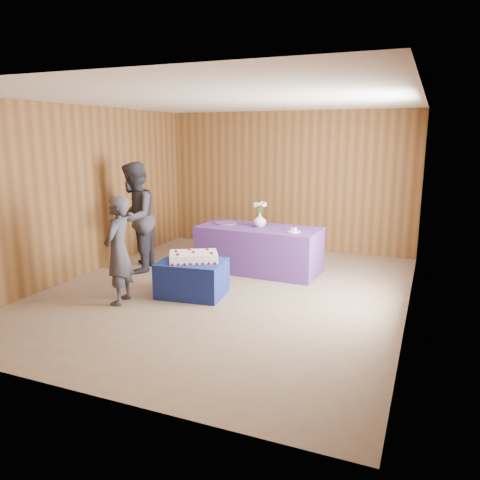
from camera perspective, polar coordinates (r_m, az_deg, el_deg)
The scene contains 13 objects.
ground at distance 6.87m, azimuth -1.77°, elevation -6.31°, with size 6.00×6.00×0.00m, color #85765B.
room_shell at distance 6.52m, azimuth -1.88°, elevation 8.87°, with size 5.04×6.04×2.72m.
cake_table at distance 6.69m, azimuth -5.85°, elevation -4.65°, with size 0.90×0.70×0.50m, color navy.
serving_table at distance 7.81m, azimuth 2.31°, elevation -1.13°, with size 2.00×0.90×0.75m, color #523289.
sheet_cake at distance 6.62m, azimuth -5.68°, elevation -2.03°, with size 0.83×0.75×0.16m.
vase at distance 7.75m, azimuth 2.42°, elevation 2.44°, with size 0.21×0.21×0.22m, color white.
flower_spray at distance 7.71m, azimuth 2.44°, elevation 4.30°, with size 0.22×0.22×0.17m.
platter at distance 8.05m, azimuth -1.76°, elevation 2.09°, with size 0.38×0.38×0.02m, color #63468C.
plate at distance 7.38m, azimuth 6.58°, elevation 1.02°, with size 0.21×0.21×0.01m, color silver.
cake_slice at distance 7.37m, azimuth 6.59°, elevation 1.29°, with size 0.08×0.07×0.08m.
knife at distance 7.23m, azimuth 6.38°, elevation 0.75°, with size 0.26×0.02×0.00m, color #BAB9BE.
guest_left at distance 6.43m, azimuth -14.62°, elevation -1.26°, with size 0.53×0.35×1.46m, color #35343D.
guest_right at distance 7.89m, azimuth -12.71°, elevation 2.67°, with size 0.88×0.69×1.82m, color #2F2E38.
Camera 1 is at (2.68, -5.92, 2.22)m, focal length 35.00 mm.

